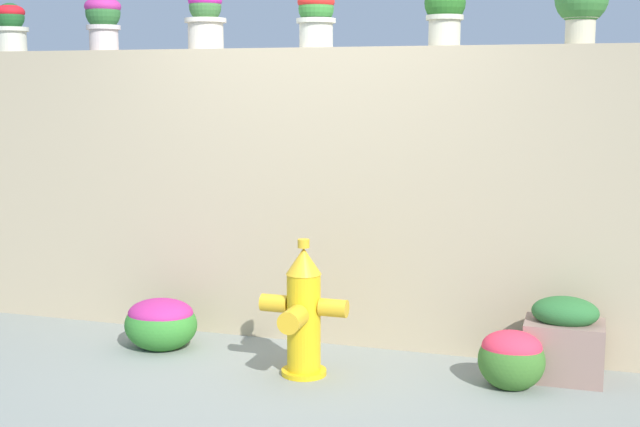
# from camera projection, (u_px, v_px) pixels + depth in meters

# --- Properties ---
(ground_plane) EXTENTS (24.00, 24.00, 0.00)m
(ground_plane) POSITION_uv_depth(u_px,v_px,m) (275.00, 379.00, 5.01)
(ground_plane) COLOR gray
(stone_wall) EXTENTS (5.60, 0.38, 1.95)m
(stone_wall) POSITION_uv_depth(u_px,v_px,m) (323.00, 195.00, 5.76)
(stone_wall) COLOR tan
(stone_wall) RESTS_ON ground
(potted_plant_0) EXTENTS (0.26, 0.26, 0.36)m
(potted_plant_0) POSITION_uv_depth(u_px,v_px,m) (11.00, 25.00, 6.33)
(potted_plant_0) COLOR beige
(potted_plant_0) RESTS_ON stone_wall
(potted_plant_1) EXTENTS (0.26, 0.26, 0.39)m
(potted_plant_1) POSITION_uv_depth(u_px,v_px,m) (103.00, 18.00, 6.05)
(potted_plant_1) COLOR beige
(potted_plant_1) RESTS_ON stone_wall
(potted_plant_2) EXTENTS (0.29, 0.29, 0.41)m
(potted_plant_2) POSITION_uv_depth(u_px,v_px,m) (205.00, 17.00, 5.87)
(potted_plant_2) COLOR beige
(potted_plant_2) RESTS_ON stone_wall
(potted_plant_3) EXTENTS (0.26, 0.26, 0.37)m
(potted_plant_3) POSITION_uv_depth(u_px,v_px,m) (316.00, 15.00, 5.58)
(potted_plant_3) COLOR beige
(potted_plant_3) RESTS_ON stone_wall
(potted_plant_4) EXTENTS (0.27, 0.27, 0.40)m
(potted_plant_4) POSITION_uv_depth(u_px,v_px,m) (445.00, 7.00, 5.38)
(potted_plant_4) COLOR #BCB9A0
(potted_plant_4) RESTS_ON stone_wall
(fire_hydrant) EXTENTS (0.53, 0.42, 0.82)m
(fire_hydrant) POSITION_uv_depth(u_px,v_px,m) (303.00, 314.00, 5.03)
(fire_hydrant) COLOR yellow
(fire_hydrant) RESTS_ON ground
(flower_bush_left) EXTENTS (0.38, 0.34, 0.35)m
(flower_bush_left) POSITION_uv_depth(u_px,v_px,m) (512.00, 357.00, 4.86)
(flower_bush_left) COLOR #3C7129
(flower_bush_left) RESTS_ON ground
(flower_bush_right) EXTENTS (0.48, 0.44, 0.34)m
(flower_bush_right) POSITION_uv_depth(u_px,v_px,m) (161.00, 321.00, 5.59)
(flower_bush_right) COLOR #34812E
(flower_bush_right) RESTS_ON ground
(planter_box) EXTENTS (0.45, 0.32, 0.50)m
(planter_box) POSITION_uv_depth(u_px,v_px,m) (564.00, 340.00, 4.99)
(planter_box) COLOR gray
(planter_box) RESTS_ON ground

